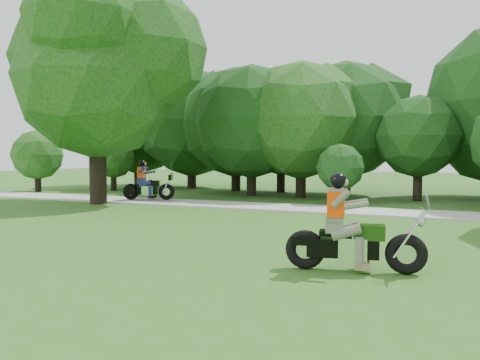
% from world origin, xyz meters
% --- Properties ---
extents(ground, '(100.00, 100.00, 0.00)m').
position_xyz_m(ground, '(0.00, 0.00, 0.00)').
color(ground, '#2F5F1B').
rests_on(ground, ground).
extents(walkway, '(60.00, 2.20, 0.06)m').
position_xyz_m(walkway, '(0.00, 8.00, 0.03)').
color(walkway, '#ACACA7').
rests_on(walkway, ground).
extents(tree_line, '(39.84, 11.05, 7.91)m').
position_xyz_m(tree_line, '(1.05, 14.57, 3.65)').
color(tree_line, black).
rests_on(tree_line, ground).
extents(big_tree_west, '(8.64, 6.56, 9.96)m').
position_xyz_m(big_tree_west, '(-10.54, 6.85, 5.76)').
color(big_tree_west, black).
rests_on(big_tree_west, ground).
extents(chopper_motorcycle, '(2.34, 0.82, 1.68)m').
position_xyz_m(chopper_motorcycle, '(0.93, -0.62, 0.62)').
color(chopper_motorcycle, black).
rests_on(chopper_motorcycle, ground).
extents(touring_motorcycle, '(2.17, 1.26, 1.72)m').
position_xyz_m(touring_motorcycle, '(-9.38, 8.17, 0.68)').
color(touring_motorcycle, black).
rests_on(touring_motorcycle, walkway).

